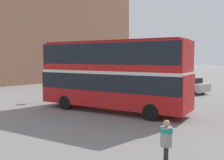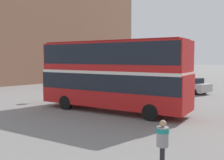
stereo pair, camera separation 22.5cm
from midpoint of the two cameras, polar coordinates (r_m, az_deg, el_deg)
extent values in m
plane|color=gray|center=(17.56, 3.86, -6.97)|extent=(240.00, 240.00, 0.00)
cube|color=#9E7056|center=(43.76, -13.86, 10.56)|extent=(9.05, 31.40, 16.11)
cube|color=red|center=(17.54, 0.37, -1.92)|extent=(10.58, 4.65, 2.22)
cube|color=red|center=(17.42, 0.37, 4.93)|extent=(10.41, 4.54, 1.96)
cube|color=black|center=(17.49, 0.37, -0.28)|extent=(10.48, 4.66, 1.09)
cube|color=black|center=(17.42, 0.37, 5.70)|extent=(10.27, 4.54, 1.33)
cube|color=silver|center=(17.44, 0.37, 1.80)|extent=(10.48, 4.65, 0.20)
cube|color=maroon|center=(17.45, 0.37, 8.32)|extent=(9.92, 4.27, 0.10)
cylinder|color=black|center=(17.32, 11.75, -5.57)|extent=(1.02, 0.50, 0.98)
cylinder|color=black|center=(15.23, 8.83, -6.96)|extent=(1.02, 0.50, 0.98)
cylinder|color=black|center=(20.33, -5.44, -3.95)|extent=(1.02, 0.50, 0.98)
cylinder|color=black|center=(18.58, -9.67, -4.83)|extent=(1.02, 0.50, 0.98)
cylinder|color=#232328|center=(8.73, 11.60, -16.71)|extent=(0.15, 0.15, 0.79)
cylinder|color=#232328|center=(8.96, 11.66, -16.13)|extent=(0.15, 0.15, 0.79)
cylinder|color=gray|center=(8.61, 11.72, -12.00)|extent=(0.52, 0.52, 0.63)
cylinder|color=teal|center=(8.56, 11.74, -10.71)|extent=(0.55, 0.55, 0.14)
sphere|color=tan|center=(8.50, 11.76, -9.24)|extent=(0.21, 0.21, 0.21)
cube|color=navy|center=(33.74, -2.37, -0.21)|extent=(4.32, 2.50, 0.71)
cube|color=black|center=(33.59, -2.14, 0.87)|extent=(2.37, 1.99, 0.57)
cylinder|color=black|center=(33.87, -4.91, -0.72)|extent=(0.66, 0.33, 0.64)
cylinder|color=black|center=(35.17, -3.23, -0.51)|extent=(0.66, 0.33, 0.64)
cylinder|color=black|center=(32.37, -1.42, -0.97)|extent=(0.66, 0.33, 0.64)
cylinder|color=black|center=(33.72, 0.20, -0.73)|extent=(0.66, 0.33, 0.64)
cube|color=silver|center=(28.01, 16.42, -1.35)|extent=(4.72, 2.54, 0.78)
cube|color=black|center=(27.85, 16.74, -0.06)|extent=(2.57, 2.00, 0.51)
cylinder|color=black|center=(28.27, 13.15, -1.93)|extent=(0.67, 0.33, 0.64)
cylinder|color=black|center=(29.54, 15.20, -1.68)|extent=(0.67, 0.33, 0.64)
cylinder|color=black|center=(26.58, 17.73, -2.45)|extent=(0.67, 0.33, 0.64)
cylinder|color=black|center=(27.92, 19.69, -2.17)|extent=(0.67, 0.33, 0.64)
cylinder|color=gray|center=(22.40, -13.05, -1.57)|extent=(0.08, 0.08, 2.27)
cylinder|color=red|center=(22.33, -13.09, 0.57)|extent=(0.66, 0.03, 0.66)
cube|color=white|center=(22.33, -13.09, 0.57)|extent=(0.46, 0.04, 0.11)
camera|label=1|loc=(0.11, -89.63, 0.03)|focal=42.00mm
camera|label=2|loc=(0.11, 90.37, -0.03)|focal=42.00mm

